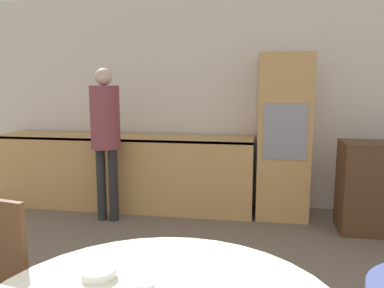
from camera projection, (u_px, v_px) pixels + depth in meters
name	position (u px, v px, depth m)	size (l,w,h in m)	color
wall_back	(215.00, 102.00, 4.66)	(7.04, 0.05, 2.60)	silver
kitchen_counter	(124.00, 170.00, 4.63)	(3.16, 0.60, 0.89)	tan
oven_unit	(283.00, 137.00, 4.25)	(0.57, 0.59, 1.84)	tan
person_standing	(105.00, 127.00, 4.06)	(0.32, 0.32, 1.68)	#262628
bowl_near	(99.00, 273.00, 1.49)	(0.14, 0.14, 0.04)	silver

